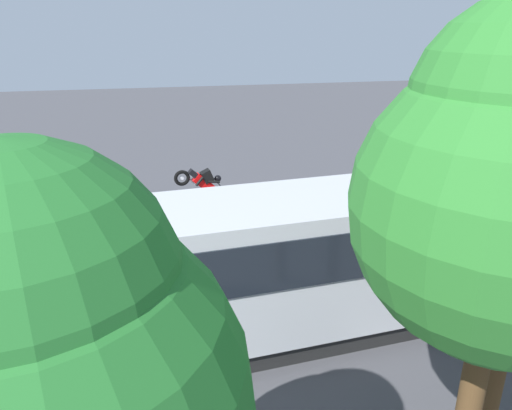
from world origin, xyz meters
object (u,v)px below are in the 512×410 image
Objects in this scene: tree_right at (512,186)px; spectator_right at (236,242)px; spectator_far_left at (351,230)px; spectator_centre at (272,232)px; spectator_left at (317,237)px; tree_centre at (43,381)px; stunt_motorcycle at (202,183)px; parked_motorcycle_silver at (412,251)px; tour_bus at (327,262)px; traffic_cone at (270,207)px.

spectator_right is at bearing -77.79° from tree_right.
spectator_far_left is 1.00× the size of spectator_centre.
tree_centre reaches higher than spectator_left.
spectator_centre is 0.90× the size of stunt_motorcycle.
spectator_far_left is at bearing 171.69° from spectator_centre.
parked_motorcycle_silver is 0.29× the size of tree_right.
tour_bus is 7.22m from traffic_cone.
tree_right is (0.64, 7.62, 4.03)m from spectator_left.
spectator_right is at bearing -1.42° from spectator_left.
tree_centre is (4.14, 9.20, 3.21)m from spectator_centre.
parked_motorcycle_silver is (-2.77, 0.48, -0.52)m from spectator_left.
stunt_motorcycle reaches higher than parked_motorcycle_silver.
tree_centre is (5.12, 13.20, 3.99)m from traffic_cone.
tree_right reaches higher than tour_bus.
tour_bus is at bearing 98.42° from spectator_centre.
spectator_left is 1.27m from spectator_centre.
parked_motorcycle_silver is (-1.72, 0.51, -0.60)m from spectator_far_left.
parked_motorcycle_silver is 12.26m from tree_centre.
tree_centre is (2.78, 14.42, 3.29)m from stunt_motorcycle.
tour_bus is at bearing 85.78° from traffic_cone.
traffic_cone is (-2.34, 1.22, -0.70)m from stunt_motorcycle.
tour_bus is 8.52m from stunt_motorcycle.
tree_right is (1.69, 7.66, 3.94)m from spectator_far_left.
spectator_far_left reaches higher than traffic_cone.
traffic_cone is 12.89m from tree_right.
spectator_centre reaches higher than parked_motorcycle_silver.
tour_bus is at bearing 102.33° from stunt_motorcycle.
traffic_cone is at bearing -103.74° from spectator_centre.
traffic_cone is at bearing -94.22° from tour_bus.
spectator_right reaches higher than stunt_motorcycle.
tour_bus is 1.64× the size of tree_centre.
spectator_right is (3.35, -0.03, -0.05)m from spectator_far_left.
tour_bus is 5.49× the size of spectator_centre.
spectator_right is at bearing 92.78° from stunt_motorcycle.
spectator_left is 8.65m from tree_right.
parked_motorcycle_silver is at bearing 131.37° from stunt_motorcycle.
traffic_cone is (3.00, -4.84, -0.18)m from parked_motorcycle_silver.
spectator_far_left is at bearing 179.57° from spectator_right.
tree_right is at bearing 102.21° from spectator_right.
tree_centre reaches higher than parked_motorcycle_silver.
tree_right is at bearing 94.09° from spectator_centre.
tour_bus is 4.84× the size of parked_motorcycle_silver.
tree_centre is (5.35, 8.84, 3.30)m from spectator_left.
tour_bus is 5.96m from tree_right.
tree_centre is 0.86× the size of tree_right.
tree_centre reaches higher than spectator_right.
traffic_cone is (-0.98, -4.00, -0.78)m from spectator_centre.
spectator_far_left is at bearing -125.82° from tree_centre.
spectator_centre is at bearing -81.58° from tour_bus.
tree_right is (0.41, 11.98, 4.72)m from traffic_cone.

